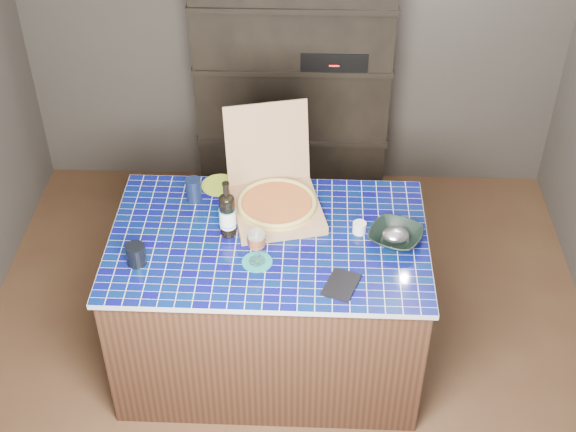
{
  "coord_description": "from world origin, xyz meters",
  "views": [
    {
      "loc": [
        0.11,
        -2.95,
        3.4
      ],
      "look_at": [
        0.02,
        0.0,
        1.02
      ],
      "focal_mm": 50.0,
      "sensor_mm": 36.0,
      "label": 1
    }
  ],
  "objects_px": {
    "kitchen_island": "(270,300)",
    "bowl": "(395,236)",
    "mead_bottle": "(227,214)",
    "dvd_case": "(341,285)",
    "wine_glass": "(256,239)",
    "pizza_box": "(276,200)"
  },
  "relations": [
    {
      "from": "dvd_case",
      "to": "mead_bottle",
      "type": "bearing_deg",
      "value": 167.84
    },
    {
      "from": "bowl",
      "to": "wine_glass",
      "type": "bearing_deg",
      "value": -165.0
    },
    {
      "from": "mead_bottle",
      "to": "bowl",
      "type": "height_order",
      "value": "mead_bottle"
    },
    {
      "from": "mead_bottle",
      "to": "dvd_case",
      "type": "relative_size",
      "value": 1.67
    },
    {
      "from": "mead_bottle",
      "to": "dvd_case",
      "type": "distance_m",
      "value": 0.66
    },
    {
      "from": "mead_bottle",
      "to": "wine_glass",
      "type": "distance_m",
      "value": 0.26
    },
    {
      "from": "mead_bottle",
      "to": "wine_glass",
      "type": "relative_size",
      "value": 1.55
    },
    {
      "from": "dvd_case",
      "to": "bowl",
      "type": "relative_size",
      "value": 0.74
    },
    {
      "from": "wine_glass",
      "to": "bowl",
      "type": "bearing_deg",
      "value": 15.0
    },
    {
      "from": "dvd_case",
      "to": "bowl",
      "type": "height_order",
      "value": "bowl"
    },
    {
      "from": "kitchen_island",
      "to": "mead_bottle",
      "type": "height_order",
      "value": "mead_bottle"
    },
    {
      "from": "mead_bottle",
      "to": "wine_glass",
      "type": "bearing_deg",
      "value": -53.26
    },
    {
      "from": "dvd_case",
      "to": "bowl",
      "type": "xyz_separation_m",
      "value": [
        0.27,
        0.32,
        0.02
      ]
    },
    {
      "from": "mead_bottle",
      "to": "bowl",
      "type": "relative_size",
      "value": 1.24
    },
    {
      "from": "wine_glass",
      "to": "dvd_case",
      "type": "height_order",
      "value": "wine_glass"
    },
    {
      "from": "pizza_box",
      "to": "wine_glass",
      "type": "relative_size",
      "value": 3.02
    },
    {
      "from": "wine_glass",
      "to": "bowl",
      "type": "xyz_separation_m",
      "value": [
        0.66,
        0.18,
        -0.11
      ]
    },
    {
      "from": "wine_glass",
      "to": "kitchen_island",
      "type": "bearing_deg",
      "value": 76.45
    },
    {
      "from": "mead_bottle",
      "to": "dvd_case",
      "type": "bearing_deg",
      "value": -32.8
    },
    {
      "from": "kitchen_island",
      "to": "bowl",
      "type": "bearing_deg",
      "value": 0.2
    },
    {
      "from": "mead_bottle",
      "to": "bowl",
      "type": "xyz_separation_m",
      "value": [
        0.82,
        -0.03,
        -0.09
      ]
    },
    {
      "from": "kitchen_island",
      "to": "wine_glass",
      "type": "distance_m",
      "value": 0.6
    }
  ]
}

